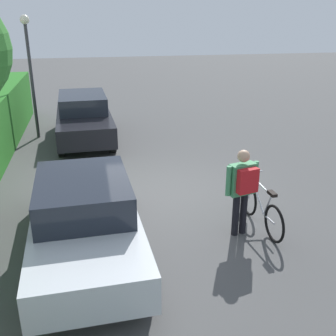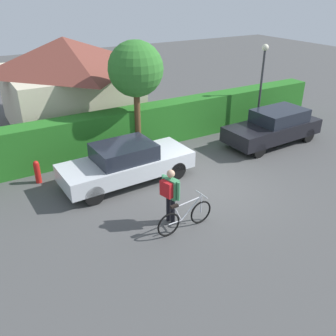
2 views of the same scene
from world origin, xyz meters
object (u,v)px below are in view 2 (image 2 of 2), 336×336
object	(u,v)px
person_rider	(170,192)
parked_car_near	(126,163)
street_lamp	(262,76)
tree_kerbside	(136,70)
parked_car_far	(274,126)
fire_hydrant	(37,172)
bicycle	(185,217)

from	to	relation	value
person_rider	parked_car_near	bearing A→B (deg)	90.67
person_rider	street_lamp	xyz separation A→B (m)	(7.24, 4.34, 1.50)
parked_car_near	person_rider	world-z (taller)	person_rider
tree_kerbside	parked_car_far	bearing A→B (deg)	-21.24
parked_car_near	fire_hydrant	world-z (taller)	parked_car_near
street_lamp	parked_car_far	bearing A→B (deg)	-108.15
parked_car_far	tree_kerbside	bearing A→B (deg)	158.76
parked_car_far	person_rider	bearing A→B (deg)	-157.35
parked_car_near	fire_hydrant	bearing A→B (deg)	150.61
street_lamp	fire_hydrant	bearing A→B (deg)	-179.71
parked_car_far	person_rider	world-z (taller)	person_rider
person_rider	fire_hydrant	size ratio (longest dim) A/B	2.05
parked_car_near	bicycle	xyz separation A→B (m)	(0.23, -3.29, -0.33)
street_lamp	fire_hydrant	xyz separation A→B (m)	(-9.91, -0.05, -2.09)
parked_car_far	person_rider	distance (m)	7.31
bicycle	person_rider	distance (m)	0.81
parked_car_near	fire_hydrant	distance (m)	3.04
tree_kerbside	person_rider	bearing A→B (deg)	-106.37
bicycle	street_lamp	size ratio (longest dim) A/B	0.47
tree_kerbside	bicycle	bearing A→B (deg)	-102.93
person_rider	street_lamp	bearing A→B (deg)	30.93
person_rider	fire_hydrant	world-z (taller)	person_rider
parked_car_far	fire_hydrant	size ratio (longest dim) A/B	5.35
person_rider	fire_hydrant	bearing A→B (deg)	121.84
person_rider	tree_kerbside	world-z (taller)	tree_kerbside
bicycle	parked_car_far	bearing A→B (deg)	26.76
street_lamp	tree_kerbside	xyz separation A→B (m)	(-5.81, 0.54, 0.77)
parked_car_far	fire_hydrant	xyz separation A→B (m)	(-9.40, 1.48, -0.33)
parked_car_far	street_lamp	bearing A→B (deg)	71.85
parked_car_far	street_lamp	distance (m)	2.39
parked_car_near	person_rider	bearing A→B (deg)	-89.33
parked_car_near	tree_kerbside	world-z (taller)	tree_kerbside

